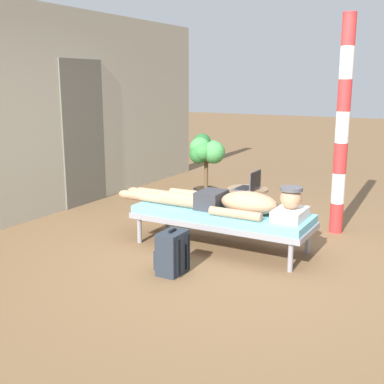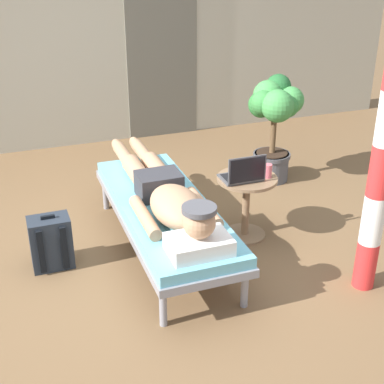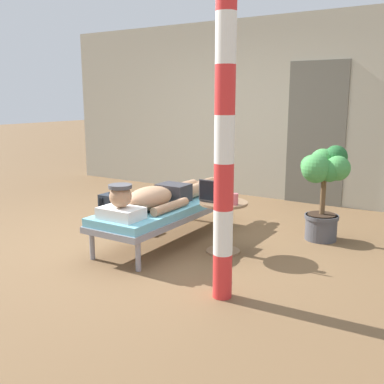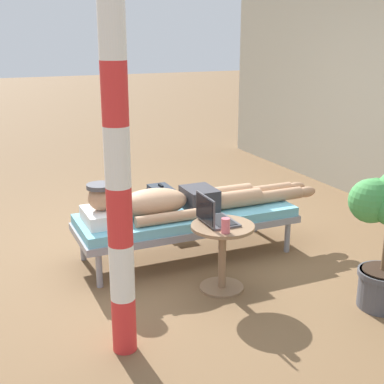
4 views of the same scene
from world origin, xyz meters
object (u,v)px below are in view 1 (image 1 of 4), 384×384
at_px(person_reclining, 228,202).
at_px(backpack, 172,253).
at_px(lounge_chair, 221,217).
at_px(potted_plant, 206,161).
at_px(laptop, 250,185).
at_px(side_table, 247,202).
at_px(drink_glass, 257,182).
at_px(porch_post, 342,127).

distance_m(person_reclining, backpack, 0.93).
bearing_deg(lounge_chair, potted_plant, 33.28).
bearing_deg(person_reclining, laptop, 2.30).
relative_size(person_reclining, potted_plant, 2.10).
bearing_deg(potted_plant, lounge_chair, -146.72).
bearing_deg(side_table, laptop, -139.48).
xyz_separation_m(backpack, potted_plant, (2.25, 0.83, 0.47)).
distance_m(lounge_chair, potted_plant, 1.70).
distance_m(lounge_chair, drink_glass, 0.87).
xyz_separation_m(person_reclining, side_table, (0.69, 0.08, -0.16)).
distance_m(laptop, potted_plant, 1.24).
relative_size(side_table, potted_plant, 0.51).
relative_size(side_table, laptop, 1.69).
height_order(lounge_chair, potted_plant, potted_plant).
bearing_deg(person_reclining, drink_glass, 1.54).
xyz_separation_m(potted_plant, porch_post, (-0.22, -1.85, 0.57)).
bearing_deg(porch_post, potted_plant, 83.27).
relative_size(drink_glass, porch_post, 0.04).
bearing_deg(backpack, side_table, -3.20).
distance_m(backpack, porch_post, 2.50).
bearing_deg(drink_glass, backpack, 175.26).
bearing_deg(lounge_chair, side_table, -0.24).
distance_m(backpack, potted_plant, 2.44).
height_order(drink_glass, porch_post, porch_post).
distance_m(side_table, potted_plant, 1.20).
bearing_deg(backpack, person_reclining, -10.80).
bearing_deg(potted_plant, side_table, -127.62).
distance_m(side_table, laptop, 0.24).
xyz_separation_m(lounge_chair, backpack, (-0.85, 0.08, -0.15)).
relative_size(lounge_chair, side_table, 3.67).
height_order(laptop, drink_glass, laptop).
relative_size(person_reclining, laptop, 7.00).
height_order(side_table, potted_plant, potted_plant).
distance_m(laptop, drink_glass, 0.21).
height_order(side_table, laptop, laptop).
height_order(side_table, drink_glass, drink_glass).
relative_size(lounge_chair, potted_plant, 1.86).
xyz_separation_m(side_table, potted_plant, (0.71, 0.92, 0.31)).
relative_size(laptop, porch_post, 0.13).
distance_m(lounge_chair, person_reclining, 0.19).
xyz_separation_m(person_reclining, drink_glass, (0.84, 0.02, 0.06)).
height_order(person_reclining, backpack, person_reclining).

